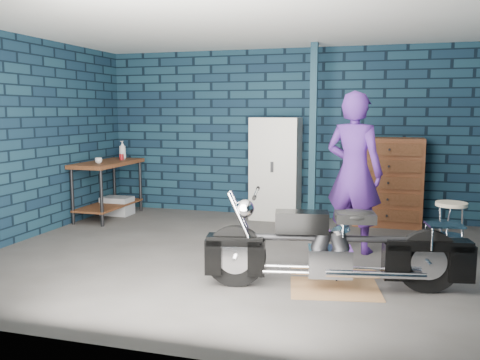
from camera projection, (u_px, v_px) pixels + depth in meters
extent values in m
plane|color=#4D4A48|center=(241.00, 257.00, 6.01)|extent=(6.00, 6.00, 0.00)
cube|color=#0E2031|center=(284.00, 134.00, 8.21)|extent=(6.00, 0.02, 2.70)
cube|color=#0E2031|center=(22.00, 139.00, 6.66)|extent=(0.02, 5.00, 2.70)
cube|color=white|center=(241.00, 22.00, 5.65)|extent=(6.00, 5.00, 0.02)
cube|color=#132F3D|center=(313.00, 136.00, 7.54)|extent=(0.10, 0.10, 2.70)
cube|color=brown|center=(108.00, 189.00, 8.18)|extent=(0.60, 1.40, 0.91)
cube|color=brown|center=(335.00, 289.00, 4.92)|extent=(0.95, 0.78, 0.01)
imported|color=#441F75|center=(354.00, 172.00, 6.15)|extent=(0.83, 0.68, 1.95)
cube|color=gray|center=(117.00, 206.00, 8.43)|extent=(0.48, 0.34, 0.30)
cube|color=beige|center=(276.00, 169.00, 8.05)|extent=(0.75, 0.54, 1.61)
cube|color=brown|center=(388.00, 182.00, 7.59)|extent=(0.99, 0.55, 1.32)
imported|color=beige|center=(99.00, 161.00, 7.82)|extent=(0.14, 0.14, 0.09)
cylinder|color=maroon|center=(122.00, 157.00, 8.38)|extent=(0.08, 0.08, 0.10)
imported|color=gray|center=(122.00, 150.00, 8.52)|extent=(0.13, 0.13, 0.31)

